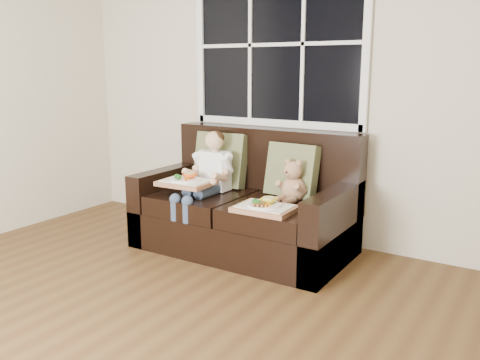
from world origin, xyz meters
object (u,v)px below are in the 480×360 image
Objects in this scene: child at (209,172)px; tray_left at (186,181)px; loveseat at (247,211)px; tray_right at (265,207)px; teddy_bear at (293,184)px.

child is 0.22m from tray_left.
loveseat reaches higher than tray_right.
tray_left is 0.99× the size of tray_right.
teddy_bear is at bearing 20.86° from tray_left.
child is 1.80× the size of tray_right.
child is (-0.30, -0.11, 0.31)m from loveseat.
tray_left is at bearing -141.06° from loveseat.
tray_right is (0.74, -0.04, -0.10)m from tray_left.
loveseat is at bearing 20.66° from child.
teddy_bear is 0.79× the size of tray_right.
loveseat reaches higher than child.
loveseat is at bearing 36.42° from tray_left.
tray_left is (-0.78, -0.34, -0.01)m from teddy_bear.
tray_right is at bearing -19.20° from child.
child is at bearing 65.40° from tray_left.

